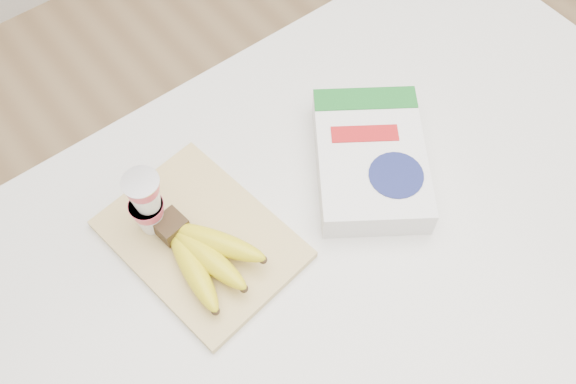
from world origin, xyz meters
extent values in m
plane|color=tan|center=(0.00, 0.00, 0.00)|extent=(4.00, 4.00, 0.00)
cube|color=silver|center=(0.00, 0.00, 0.49)|extent=(1.32, 0.88, 0.99)
cube|color=#E7CB7F|center=(-0.26, 0.12, 1.00)|extent=(0.28, 0.35, 0.02)
cube|color=#382816|center=(-0.29, 0.16, 1.03)|extent=(0.05, 0.05, 0.03)
ellipsoid|color=yellow|center=(-0.30, 0.07, 1.02)|extent=(0.06, 0.18, 0.05)
sphere|color=#382816|center=(-0.31, -0.01, 1.02)|extent=(0.01, 0.01, 0.01)
ellipsoid|color=yellow|center=(-0.27, 0.07, 1.03)|extent=(0.07, 0.18, 0.05)
sphere|color=#382816|center=(-0.26, -0.01, 1.03)|extent=(0.01, 0.01, 0.01)
ellipsoid|color=yellow|center=(-0.25, 0.08, 1.03)|extent=(0.12, 0.17, 0.05)
sphere|color=#382816|center=(-0.21, 0.01, 1.03)|extent=(0.01, 0.01, 0.01)
cylinder|color=silver|center=(-0.30, 0.19, 1.14)|extent=(0.06, 0.06, 0.00)
cube|color=white|center=(0.07, 0.06, 1.02)|extent=(0.32, 0.34, 0.06)
cube|color=#166722|center=(0.13, 0.15, 1.05)|extent=(0.18, 0.15, 0.00)
cylinder|color=navy|center=(0.07, 0.00, 1.05)|extent=(0.13, 0.13, 0.00)
cube|color=#AF1417|center=(0.08, 0.09, 1.05)|extent=(0.12, 0.10, 0.00)
camera|label=1|loc=(-0.44, -0.36, 1.97)|focal=40.00mm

